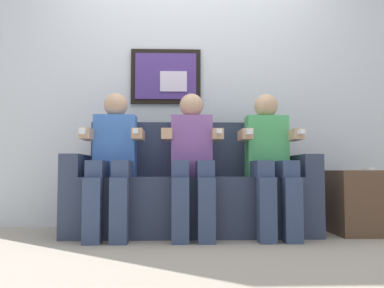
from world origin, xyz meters
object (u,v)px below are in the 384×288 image
person_in_middle (192,156)px  side_table_right (359,202)px  couch (191,194)px  person_on_left (113,156)px  person_on_right (270,156)px  spare_remote_on_table (369,169)px

person_in_middle → side_table_right: 1.36m
person_in_middle → side_table_right: bearing=2.7°
couch → side_table_right: bearing=-4.6°
person_on_left → person_on_right: bearing=0.0°
person_in_middle → spare_remote_on_table: size_ratio=8.54×
person_on_left → spare_remote_on_table: person_on_left is taller
person_on_right → couch: bearing=164.4°
side_table_right → spare_remote_on_table: bearing=-76.5°
person_in_middle → person_on_right: (0.60, -0.00, 0.00)m
person_on_left → couch: bearing=15.6°
person_on_left → person_on_right: same height
person_on_left → side_table_right: person_on_left is taller
spare_remote_on_table → person_on_left: bearing=178.4°
person_in_middle → person_on_right: 0.60m
side_table_right → spare_remote_on_table: size_ratio=3.85×
side_table_right → spare_remote_on_table: 0.29m
person_on_right → side_table_right: 0.80m
couch → side_table_right: couch is taller
spare_remote_on_table → side_table_right: bearing=103.5°
couch → person_in_middle: (0.00, -0.17, 0.29)m
spare_remote_on_table → person_in_middle: bearing=177.7°
person_in_middle → side_table_right: size_ratio=2.22×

